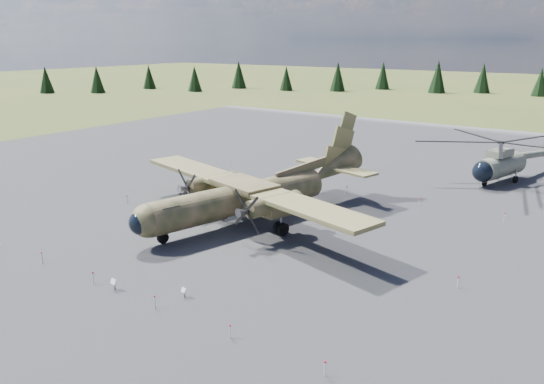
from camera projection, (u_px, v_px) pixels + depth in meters
The scene contains 8 objects.
ground at pixel (259, 237), 44.46m from camera, with size 500.00×500.00×0.00m, color brown.
apron at pixel (319, 207), 52.33m from camera, with size 120.00×120.00×0.04m, color slate.
transport_plane at pixel (253, 191), 47.91m from camera, with size 28.75×25.71×9.56m.
helicopter_near at pixel (502, 153), 60.65m from camera, with size 23.68×24.28×4.87m.
info_placard_left at pixel (114, 283), 34.95m from camera, with size 0.51×0.24×0.79m.
info_placard_right at pixel (184, 291), 33.96m from camera, with size 0.45×0.26×0.67m.
barrier_fence at pixel (254, 231), 44.52m from camera, with size 33.12×29.62×0.85m.
treeline at pixel (180, 215), 35.13m from camera, with size 285.88×290.12×11.00m.
Camera 1 is at (24.81, -33.50, 15.98)m, focal length 35.00 mm.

